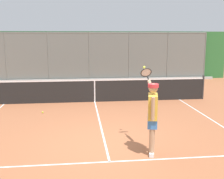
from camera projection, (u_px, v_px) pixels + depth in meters
ground_plane at (105, 144)px, 7.32m from camera, size 60.00×60.00×0.00m
court_line_markings at (110, 165)px, 6.11m from camera, size 7.56×10.77×0.01m
fence_backdrop at (89, 56)px, 18.13m from camera, size 18.08×1.37×3.07m
tennis_net at (95, 90)px, 11.96m from camera, size 9.72×0.09×1.07m
tennis_player at (152, 113)px, 6.58m from camera, size 0.35×1.42×1.99m
tennis_ball_mid_court at (43, 112)px, 10.27m from camera, size 0.07×0.07×0.07m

